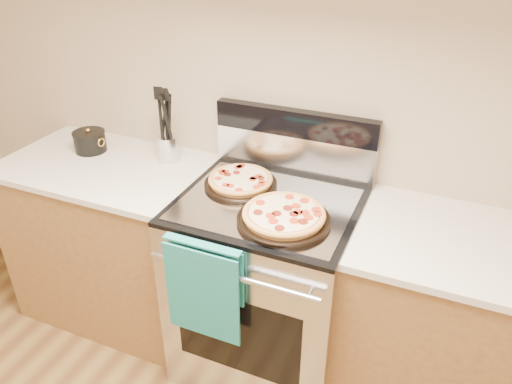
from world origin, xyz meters
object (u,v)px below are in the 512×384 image
at_px(saucepan, 90,142).
at_px(range_body, 268,287).
at_px(utensil_crock, 168,148).
at_px(pepperoni_pizza_back, 241,181).
at_px(pepperoni_pizza_front, 284,216).

bearing_deg(saucepan, range_body, -6.97).
relative_size(range_body, saucepan, 5.70).
relative_size(utensil_crock, saucepan, 0.82).
height_order(pepperoni_pizza_back, utensil_crock, utensil_crock).
bearing_deg(pepperoni_pizza_front, utensil_crock, 156.15).
height_order(range_body, saucepan, saucepan).
distance_m(pepperoni_pizza_back, pepperoni_pizza_front, 0.34).
bearing_deg(range_body, pepperoni_pizza_front, -48.60).
relative_size(range_body, pepperoni_pizza_back, 2.82).
bearing_deg(utensil_crock, range_body, -17.33).
bearing_deg(range_body, saucepan, 173.03).
relative_size(pepperoni_pizza_front, utensil_crock, 2.83).
relative_size(pepperoni_pizza_back, saucepan, 2.02).
relative_size(pepperoni_pizza_back, pepperoni_pizza_front, 0.87).
height_order(pepperoni_pizza_front, saucepan, saucepan).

